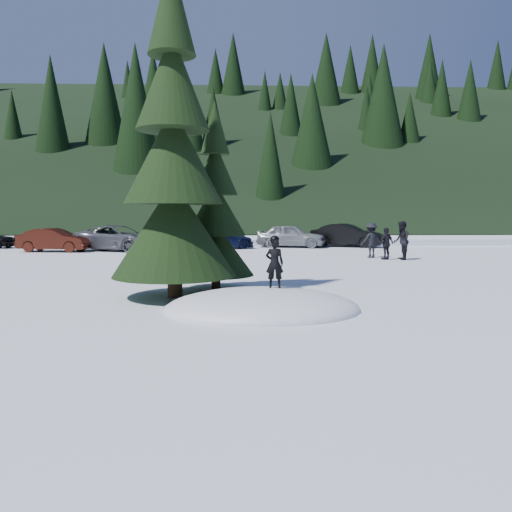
{
  "coord_description": "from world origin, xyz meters",
  "views": [
    {
      "loc": [
        -0.51,
        -11.14,
        2.17
      ],
      "look_at": [
        -0.09,
        1.48,
        1.1
      ],
      "focal_mm": 35.0,
      "sensor_mm": 36.0,
      "label": 1
    }
  ],
  "objects_px": {
    "child_skier": "(275,263)",
    "car_5": "(347,235)",
    "spruce_short": "(215,216)",
    "car_2": "(118,238)",
    "car_3": "(219,239)",
    "adult_0": "(402,241)",
    "car_1": "(55,240)",
    "adult_1": "(386,244)",
    "adult_2": "(371,240)",
    "spruce_tall": "(173,169)",
    "car_4": "(291,236)"
  },
  "relations": [
    {
      "from": "adult_2",
      "to": "spruce_short",
      "type": "bearing_deg",
      "value": 37.98
    },
    {
      "from": "car_4",
      "to": "adult_1",
      "type": "bearing_deg",
      "value": -142.38
    },
    {
      "from": "car_3",
      "to": "spruce_tall",
      "type": "bearing_deg",
      "value": 159.91
    },
    {
      "from": "adult_1",
      "to": "car_5",
      "type": "height_order",
      "value": "adult_1"
    },
    {
      "from": "car_3",
      "to": "car_4",
      "type": "bearing_deg",
      "value": -93.65
    },
    {
      "from": "spruce_tall",
      "to": "car_2",
      "type": "xyz_separation_m",
      "value": [
        -5.44,
        16.58,
        -2.57
      ]
    },
    {
      "from": "adult_2",
      "to": "car_1",
      "type": "height_order",
      "value": "adult_2"
    },
    {
      "from": "spruce_short",
      "to": "car_2",
      "type": "height_order",
      "value": "spruce_short"
    },
    {
      "from": "car_4",
      "to": "car_3",
      "type": "bearing_deg",
      "value": 120.58
    },
    {
      "from": "car_2",
      "to": "car_3",
      "type": "bearing_deg",
      "value": -53.41
    },
    {
      "from": "spruce_tall",
      "to": "adult_1",
      "type": "relative_size",
      "value": 5.62
    },
    {
      "from": "adult_0",
      "to": "car_1",
      "type": "xyz_separation_m",
      "value": [
        -18.24,
        5.7,
        -0.24
      ]
    },
    {
      "from": "spruce_tall",
      "to": "child_skier",
      "type": "relative_size",
      "value": 7.65
    },
    {
      "from": "spruce_short",
      "to": "child_skier",
      "type": "distance_m",
      "value": 3.54
    },
    {
      "from": "spruce_short",
      "to": "adult_1",
      "type": "distance_m",
      "value": 11.9
    },
    {
      "from": "car_2",
      "to": "car_3",
      "type": "height_order",
      "value": "car_2"
    },
    {
      "from": "car_1",
      "to": "car_5",
      "type": "bearing_deg",
      "value": -71.5
    },
    {
      "from": "adult_0",
      "to": "spruce_tall",
      "type": "bearing_deg",
      "value": -31.66
    },
    {
      "from": "spruce_short",
      "to": "child_skier",
      "type": "xyz_separation_m",
      "value": [
        1.49,
        -3.03,
        -1.06
      ]
    },
    {
      "from": "car_3",
      "to": "car_5",
      "type": "xyz_separation_m",
      "value": [
        8.36,
        1.66,
        0.12
      ]
    },
    {
      "from": "child_skier",
      "to": "car_2",
      "type": "height_order",
      "value": "child_skier"
    },
    {
      "from": "car_2",
      "to": "car_5",
      "type": "xyz_separation_m",
      "value": [
        14.2,
        3.08,
        0.01
      ]
    },
    {
      "from": "child_skier",
      "to": "spruce_short",
      "type": "bearing_deg",
      "value": -56.91
    },
    {
      "from": "child_skier",
      "to": "car_5",
      "type": "relative_size",
      "value": 0.24
    },
    {
      "from": "adult_1",
      "to": "car_2",
      "type": "bearing_deg",
      "value": -55.83
    },
    {
      "from": "spruce_short",
      "to": "adult_1",
      "type": "bearing_deg",
      "value": 49.72
    },
    {
      "from": "spruce_tall",
      "to": "spruce_short",
      "type": "relative_size",
      "value": 1.6
    },
    {
      "from": "adult_0",
      "to": "car_4",
      "type": "height_order",
      "value": "adult_0"
    },
    {
      "from": "spruce_tall",
      "to": "car_4",
      "type": "bearing_deg",
      "value": 75.32
    },
    {
      "from": "car_3",
      "to": "car_2",
      "type": "bearing_deg",
      "value": 84.87
    },
    {
      "from": "adult_2",
      "to": "adult_1",
      "type": "bearing_deg",
      "value": 96.77
    },
    {
      "from": "child_skier",
      "to": "car_5",
      "type": "bearing_deg",
      "value": -99.5
    },
    {
      "from": "car_1",
      "to": "car_3",
      "type": "distance_m",
      "value": 9.54
    },
    {
      "from": "adult_1",
      "to": "car_3",
      "type": "distance_m",
      "value": 11.2
    },
    {
      "from": "car_1",
      "to": "car_5",
      "type": "xyz_separation_m",
      "value": [
        17.68,
        3.69,
        0.09
      ]
    },
    {
      "from": "car_1",
      "to": "car_2",
      "type": "height_order",
      "value": "car_2"
    },
    {
      "from": "spruce_short",
      "to": "car_1",
      "type": "distance_m",
      "value": 17.68
    },
    {
      "from": "car_4",
      "to": "car_5",
      "type": "xyz_separation_m",
      "value": [
        3.72,
        0.4,
        0.01
      ]
    },
    {
      "from": "car_5",
      "to": "car_2",
      "type": "bearing_deg",
      "value": 126.36
    },
    {
      "from": "adult_1",
      "to": "adult_2",
      "type": "bearing_deg",
      "value": -98.99
    },
    {
      "from": "child_skier",
      "to": "car_5",
      "type": "xyz_separation_m",
      "value": [
        6.28,
        21.29,
        -0.28
      ]
    },
    {
      "from": "adult_0",
      "to": "spruce_short",
      "type": "bearing_deg",
      "value": -32.61
    },
    {
      "from": "car_1",
      "to": "car_3",
      "type": "relative_size",
      "value": 0.93
    },
    {
      "from": "adult_0",
      "to": "car_2",
      "type": "distance_m",
      "value": 16.06
    },
    {
      "from": "spruce_tall",
      "to": "car_5",
      "type": "relative_size",
      "value": 1.86
    },
    {
      "from": "spruce_short",
      "to": "car_4",
      "type": "distance_m",
      "value": 18.36
    },
    {
      "from": "adult_0",
      "to": "car_1",
      "type": "relative_size",
      "value": 0.45
    },
    {
      "from": "adult_0",
      "to": "adult_2",
      "type": "bearing_deg",
      "value": -126.19
    },
    {
      "from": "adult_1",
      "to": "car_4",
      "type": "distance_m",
      "value": 9.54
    },
    {
      "from": "adult_0",
      "to": "child_skier",
      "type": "bearing_deg",
      "value": -19.3
    }
  ]
}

